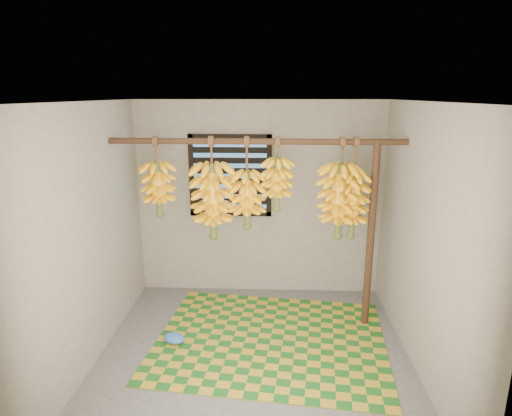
{
  "coord_description": "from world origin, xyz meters",
  "views": [
    {
      "loc": [
        0.17,
        -3.6,
        2.46
      ],
      "look_at": [
        0.0,
        0.55,
        1.35
      ],
      "focal_mm": 30.0,
      "sensor_mm": 36.0,
      "label": 1
    }
  ],
  "objects_px": {
    "banana_bunch_c": "(247,200)",
    "banana_bunch_f": "(353,205)",
    "banana_bunch_a": "(158,189)",
    "banana_bunch_b": "(213,201)",
    "banana_bunch_d": "(277,185)",
    "plastic_bag": "(174,338)",
    "support_post": "(371,238)",
    "banana_bunch_e": "(339,201)",
    "woven_mat": "(271,339)"
  },
  "relations": [
    {
      "from": "woven_mat",
      "to": "banana_bunch_a",
      "type": "bearing_deg",
      "value": 162.14
    },
    {
      "from": "banana_bunch_d",
      "to": "banana_bunch_e",
      "type": "xyz_separation_m",
      "value": [
        0.64,
        0.0,
        -0.17
      ]
    },
    {
      "from": "banana_bunch_a",
      "to": "banana_bunch_c",
      "type": "relative_size",
      "value": 0.88
    },
    {
      "from": "plastic_bag",
      "to": "banana_bunch_e",
      "type": "height_order",
      "value": "banana_bunch_e"
    },
    {
      "from": "banana_bunch_a",
      "to": "banana_bunch_b",
      "type": "relative_size",
      "value": 0.78
    },
    {
      "from": "banana_bunch_e",
      "to": "banana_bunch_f",
      "type": "xyz_separation_m",
      "value": [
        0.14,
        0.0,
        -0.03
      ]
    },
    {
      "from": "banana_bunch_d",
      "to": "banana_bunch_e",
      "type": "height_order",
      "value": "same"
    },
    {
      "from": "banana_bunch_b",
      "to": "woven_mat",
      "type": "bearing_deg",
      "value": -31.66
    },
    {
      "from": "banana_bunch_c",
      "to": "support_post",
      "type": "bearing_deg",
      "value": -0.0
    },
    {
      "from": "banana_bunch_a",
      "to": "woven_mat",
      "type": "bearing_deg",
      "value": -17.86
    },
    {
      "from": "support_post",
      "to": "banana_bunch_a",
      "type": "relative_size",
      "value": 2.38
    },
    {
      "from": "banana_bunch_d",
      "to": "banana_bunch_f",
      "type": "xyz_separation_m",
      "value": [
        0.78,
        0.0,
        -0.21
      ]
    },
    {
      "from": "banana_bunch_d",
      "to": "banana_bunch_e",
      "type": "distance_m",
      "value": 0.67
    },
    {
      "from": "woven_mat",
      "to": "banana_bunch_f",
      "type": "distance_m",
      "value": 1.63
    },
    {
      "from": "support_post",
      "to": "banana_bunch_b",
      "type": "relative_size",
      "value": 1.87
    },
    {
      "from": "banana_bunch_f",
      "to": "plastic_bag",
      "type": "bearing_deg",
      "value": -165.09
    },
    {
      "from": "banana_bunch_d",
      "to": "banana_bunch_f",
      "type": "bearing_deg",
      "value": 0.0
    },
    {
      "from": "support_post",
      "to": "woven_mat",
      "type": "bearing_deg",
      "value": -159.85
    },
    {
      "from": "banana_bunch_b",
      "to": "banana_bunch_d",
      "type": "height_order",
      "value": "same"
    },
    {
      "from": "plastic_bag",
      "to": "banana_bunch_f",
      "type": "height_order",
      "value": "banana_bunch_f"
    },
    {
      "from": "banana_bunch_c",
      "to": "banana_bunch_f",
      "type": "relative_size",
      "value": 0.91
    },
    {
      "from": "banana_bunch_c",
      "to": "banana_bunch_b",
      "type": "bearing_deg",
      "value": 180.0
    },
    {
      "from": "banana_bunch_a",
      "to": "banana_bunch_d",
      "type": "relative_size",
      "value": 1.09
    },
    {
      "from": "support_post",
      "to": "banana_bunch_e",
      "type": "relative_size",
      "value": 1.9
    },
    {
      "from": "banana_bunch_c",
      "to": "plastic_bag",
      "type": "bearing_deg",
      "value": -146.25
    },
    {
      "from": "banana_bunch_a",
      "to": "banana_bunch_b",
      "type": "bearing_deg",
      "value": 0.0
    },
    {
      "from": "banana_bunch_d",
      "to": "banana_bunch_c",
      "type": "bearing_deg",
      "value": 180.0
    },
    {
      "from": "woven_mat",
      "to": "plastic_bag",
      "type": "height_order",
      "value": "plastic_bag"
    },
    {
      "from": "plastic_bag",
      "to": "banana_bunch_d",
      "type": "relative_size",
      "value": 0.3
    },
    {
      "from": "woven_mat",
      "to": "banana_bunch_b",
      "type": "relative_size",
      "value": 2.16
    },
    {
      "from": "banana_bunch_a",
      "to": "banana_bunch_f",
      "type": "bearing_deg",
      "value": 0.0
    },
    {
      "from": "banana_bunch_d",
      "to": "banana_bunch_f",
      "type": "height_order",
      "value": "same"
    },
    {
      "from": "support_post",
      "to": "banana_bunch_d",
      "type": "bearing_deg",
      "value": 180.0
    },
    {
      "from": "support_post",
      "to": "banana_bunch_b",
      "type": "height_order",
      "value": "banana_bunch_b"
    },
    {
      "from": "plastic_bag",
      "to": "banana_bunch_b",
      "type": "bearing_deg",
      "value": 53.02
    },
    {
      "from": "banana_bunch_a",
      "to": "banana_bunch_b",
      "type": "distance_m",
      "value": 0.58
    },
    {
      "from": "banana_bunch_d",
      "to": "woven_mat",
      "type": "bearing_deg",
      "value": -97.63
    },
    {
      "from": "banana_bunch_a",
      "to": "banana_bunch_d",
      "type": "xyz_separation_m",
      "value": [
        1.24,
        0.0,
        0.06
      ]
    },
    {
      "from": "plastic_bag",
      "to": "banana_bunch_b",
      "type": "height_order",
      "value": "banana_bunch_b"
    },
    {
      "from": "banana_bunch_a",
      "to": "banana_bunch_d",
      "type": "height_order",
      "value": "same"
    },
    {
      "from": "banana_bunch_d",
      "to": "banana_bunch_a",
      "type": "bearing_deg",
      "value": 180.0
    },
    {
      "from": "banana_bunch_b",
      "to": "banana_bunch_e",
      "type": "bearing_deg",
      "value": -0.0
    },
    {
      "from": "support_post",
      "to": "banana_bunch_f",
      "type": "bearing_deg",
      "value": 180.0
    },
    {
      "from": "banana_bunch_a",
      "to": "banana_bunch_e",
      "type": "distance_m",
      "value": 1.88
    },
    {
      "from": "banana_bunch_c",
      "to": "banana_bunch_d",
      "type": "relative_size",
      "value": 1.25
    },
    {
      "from": "banana_bunch_b",
      "to": "banana_bunch_f",
      "type": "relative_size",
      "value": 1.02
    },
    {
      "from": "support_post",
      "to": "banana_bunch_e",
      "type": "distance_m",
      "value": 0.52
    },
    {
      "from": "banana_bunch_c",
      "to": "banana_bunch_f",
      "type": "xyz_separation_m",
      "value": [
        1.09,
        -0.0,
        -0.04
      ]
    },
    {
      "from": "woven_mat",
      "to": "banana_bunch_f",
      "type": "relative_size",
      "value": 2.21
    },
    {
      "from": "banana_bunch_c",
      "to": "banana_bunch_e",
      "type": "distance_m",
      "value": 0.95
    }
  ]
}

